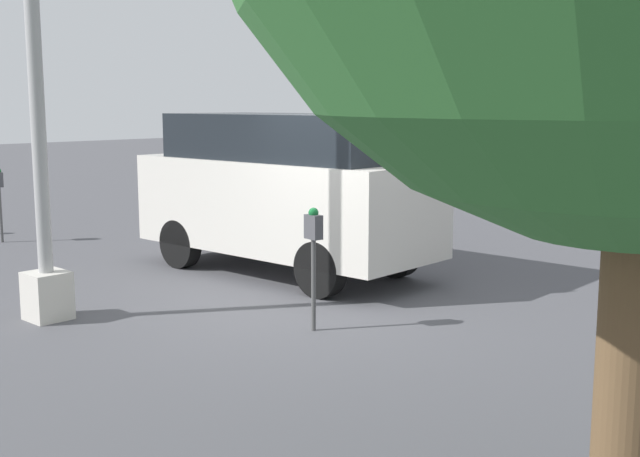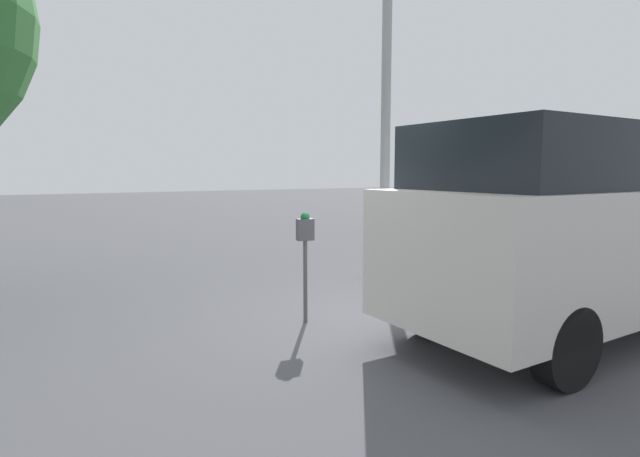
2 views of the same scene
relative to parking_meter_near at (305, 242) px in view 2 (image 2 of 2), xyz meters
The scene contains 4 objects.
ground_plane 1.38m from the parking_meter_near, 43.40° to the right, with size 80.00×80.00×0.00m, color #4C4C51.
parking_meter_near is the anchor object (origin of this frame).
lamp_post 3.13m from the parking_meter_near, 34.49° to the left, with size 0.44×0.44×5.10m.
parked_van 3.04m from the parking_meter_near, 39.14° to the right, with size 4.55×1.93×2.29m.
Camera 2 is at (-3.53, -4.55, 1.84)m, focal length 28.00 mm.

